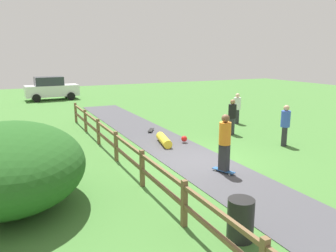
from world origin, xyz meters
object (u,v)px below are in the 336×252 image
object	(u,v)px
skater_fallen	(166,140)
parked_car_white	(51,88)
bush_large	(9,165)
skater_riding	(225,140)
trash_bin	(240,219)
skateboard_loose	(151,130)
bystander_black	(232,115)
bystander_white	(237,107)
bystander_blue	(285,123)

from	to	relation	value
skater_fallen	parked_car_white	distance (m)	16.89
bush_large	skater_riding	distance (m)	6.26
skater_riding	trash_bin	bearing A→B (deg)	-120.14
skateboard_loose	bystander_black	xyz separation A→B (m)	(3.31, -2.15, 0.84)
bystander_black	skateboard_loose	bearing A→B (deg)	146.94
bush_large	skater_fallen	bearing A→B (deg)	30.36
skater_riding	skater_fallen	world-z (taller)	skater_riding
trash_bin	bystander_white	world-z (taller)	bystander_white
bystander_white	bystander_blue	xyz separation A→B (m)	(-0.97, -4.53, 0.03)
bystander_blue	skateboard_loose	bearing A→B (deg)	130.77
skater_riding	skater_fallen	size ratio (longest dim) A/B	1.20
skateboard_loose	bystander_white	world-z (taller)	bystander_white
bush_large	trash_bin	bearing A→B (deg)	-42.06
trash_bin	skater_riding	distance (m)	4.00
trash_bin	bystander_blue	world-z (taller)	bystander_blue
bystander_white	skater_riding	bearing A→B (deg)	-130.05
skateboard_loose	parked_car_white	xyz separation A→B (m)	(-2.99, 14.24, 0.87)
skater_riding	bystander_blue	size ratio (longest dim) A/B	1.11
trash_bin	bystander_black	bearing A→B (deg)	54.74
bystander_white	parked_car_white	distance (m)	16.55
skater_fallen	skateboard_loose	size ratio (longest dim) A/B	2.04
bush_large	skater_fallen	xyz separation A→B (m)	(6.02, 3.53, -0.87)
skater_fallen	bystander_black	world-z (taller)	bystander_black
bush_large	bystander_white	bearing A→B (deg)	26.63
trash_bin	skateboard_loose	xyz separation A→B (m)	(2.10, 9.80, -0.36)
skater_fallen	bystander_black	distance (m)	3.73
bystander_white	parked_car_white	bearing A→B (deg)	119.13
skateboard_loose	bystander_black	distance (m)	4.04
bush_large	skateboard_loose	world-z (taller)	bush_large
bystander_white	bystander_black	xyz separation A→B (m)	(-1.76, -1.93, 0.01)
bush_large	parked_car_white	world-z (taller)	bush_large
trash_bin	bystander_blue	bearing A→B (deg)	39.16
skater_fallen	skater_riding	bearing A→B (deg)	-86.76
bystander_black	skater_riding	bearing A→B (deg)	-128.97
skater_fallen	bystander_black	size ratio (longest dim) A/B	0.95
skater_fallen	bystander_white	size ratio (longest dim) A/B	0.96
skater_riding	bystander_black	bearing A→B (deg)	51.03
skater_riding	skater_fallen	distance (m)	4.07
bush_large	trash_bin	world-z (taller)	bush_large
skateboard_loose	parked_car_white	size ratio (longest dim) A/B	0.18
bystander_black	parked_car_white	bearing A→B (deg)	111.01
skateboard_loose	bystander_blue	size ratio (longest dim) A/B	0.45
skater_riding	skateboard_loose	world-z (taller)	skater_riding
trash_bin	bystander_black	distance (m)	9.38
skateboard_loose	trash_bin	bearing A→B (deg)	-102.07
bystander_blue	trash_bin	bearing A→B (deg)	-140.84
bystander_black	bystander_blue	size ratio (longest dim) A/B	0.98
trash_bin	skater_riding	xyz separation A→B (m)	(1.98, 3.41, 0.66)
trash_bin	skateboard_loose	size ratio (longest dim) A/B	1.14
trash_bin	skater_fallen	bearing A→B (deg)	76.60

